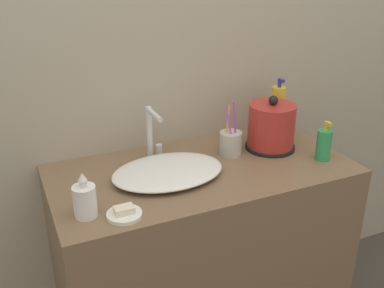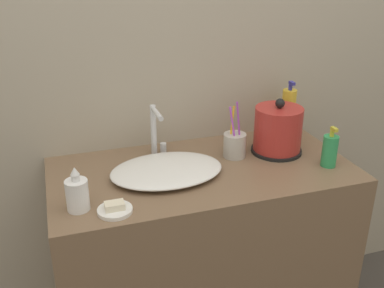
% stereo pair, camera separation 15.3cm
% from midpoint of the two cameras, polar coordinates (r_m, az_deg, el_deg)
% --- Properties ---
extents(wall_back, '(6.00, 0.04, 2.60)m').
position_cam_midpoint_polar(wall_back, '(1.69, -5.50, 15.98)').
color(wall_back, '#ADA38E').
rests_on(wall_back, ground_plane).
extents(vanity_counter, '(1.06, 0.53, 0.81)m').
position_cam_midpoint_polar(vanity_counter, '(1.80, -1.30, -14.69)').
color(vanity_counter, brown).
rests_on(vanity_counter, ground_plane).
extents(sink_basin, '(0.39, 0.27, 0.04)m').
position_cam_midpoint_polar(sink_basin, '(1.52, -5.95, -3.53)').
color(sink_basin, white).
rests_on(sink_basin, vanity_counter).
extents(faucet, '(0.06, 0.13, 0.19)m').
position_cam_midpoint_polar(faucet, '(1.63, -7.76, 1.66)').
color(faucet, silver).
rests_on(faucet, vanity_counter).
extents(electric_kettle, '(0.19, 0.19, 0.21)m').
position_cam_midpoint_polar(electric_kettle, '(1.72, 7.54, 1.96)').
color(electric_kettle, black).
rests_on(electric_kettle, vanity_counter).
extents(toothbrush_cup, '(0.08, 0.08, 0.22)m').
position_cam_midpoint_polar(toothbrush_cup, '(1.67, 2.33, 0.10)').
color(toothbrush_cup, '#B7B2A8').
rests_on(toothbrush_cup, vanity_counter).
extents(lotion_bottle, '(0.05, 0.05, 0.15)m').
position_cam_midpoint_polar(lotion_bottle, '(1.67, 13.92, -0.13)').
color(lotion_bottle, '#2D9956').
rests_on(lotion_bottle, vanity_counter).
extents(shampoo_bottle, '(0.06, 0.06, 0.24)m').
position_cam_midpoint_polar(shampoo_bottle, '(1.86, 8.51, 4.25)').
color(shampoo_bottle, gold).
rests_on(shampoo_bottle, vanity_counter).
extents(mouthwash_bottle, '(0.07, 0.07, 0.14)m').
position_cam_midpoint_polar(mouthwash_bottle, '(1.34, -16.68, -6.93)').
color(mouthwash_bottle, white).
rests_on(mouthwash_bottle, vanity_counter).
extents(soap_dish, '(0.10, 0.10, 0.03)m').
position_cam_midpoint_polar(soap_dish, '(1.34, -11.89, -8.71)').
color(soap_dish, white).
rests_on(soap_dish, vanity_counter).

